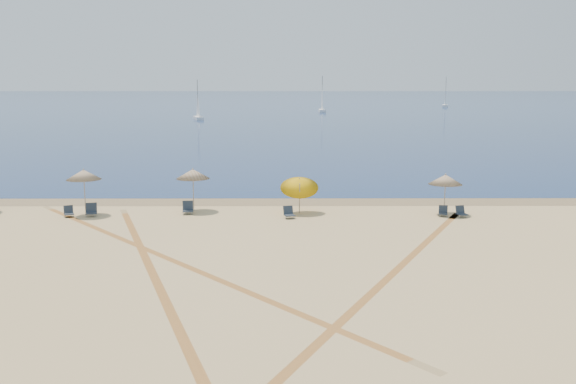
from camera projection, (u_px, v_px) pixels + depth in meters
name	position (u px, v px, depth m)	size (l,w,h in m)	color
ground	(292.00, 375.00, 16.51)	(160.00, 160.00, 0.00)	tan
ocean	(285.00, 100.00, 238.13)	(500.00, 500.00, 0.00)	#0C2151
wet_sand	(288.00, 201.00, 40.15)	(500.00, 500.00, 0.00)	olive
umbrella_1	(84.00, 175.00, 35.74)	(1.93, 1.93, 2.64)	gray
umbrella_2	(193.00, 174.00, 36.86)	(1.95, 1.95, 2.52)	gray
umbrella_3	(299.00, 184.00, 36.27)	(2.17, 2.20, 2.45)	gray
umbrella_4	(445.00, 179.00, 36.00)	(1.90, 1.90, 2.33)	gray
chair_2	(69.00, 212.00, 35.66)	(0.70, 0.74, 0.61)	#1D242D
chair_3	(91.00, 210.00, 35.82)	(0.74, 0.82, 0.71)	#1D242D
chair_4	(188.00, 208.00, 36.41)	(0.68, 0.77, 0.72)	#1D242D
chair_5	(289.00, 213.00, 35.29)	(0.71, 0.77, 0.66)	#1D242D
chair_6	(443.00, 212.00, 35.79)	(0.61, 0.67, 0.59)	#1D242D
chair_7	(461.00, 212.00, 35.57)	(0.66, 0.72, 0.62)	#1D242D
sailboat_0	(198.00, 107.00, 123.10)	(2.74, 5.26, 7.61)	white
sailboat_1	(445.00, 98.00, 180.56)	(2.82, 5.81, 8.39)	white
sailboat_2	(322.00, 101.00, 151.23)	(1.50, 5.69, 8.45)	white
tire_tracks	(235.00, 272.00, 25.40)	(48.18, 42.29, 0.00)	tan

